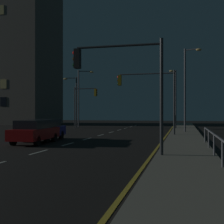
# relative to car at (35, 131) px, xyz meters

# --- Properties ---
(ground_plane) EXTENTS (112.00, 112.00, 0.00)m
(ground_plane) POSITION_rel_car_xyz_m (2.31, 0.63, -0.82)
(ground_plane) COLOR black
(ground_plane) RESTS_ON ground
(sidewalk_right) EXTENTS (2.75, 77.00, 0.14)m
(sidewalk_right) POSITION_rel_car_xyz_m (9.79, 0.63, -0.75)
(sidewalk_right) COLOR gray
(sidewalk_right) RESTS_ON ground
(lane_markings_center) EXTENTS (0.14, 50.00, 0.01)m
(lane_markings_center) POSITION_rel_car_xyz_m (2.31, 4.13, -0.82)
(lane_markings_center) COLOR silver
(lane_markings_center) RESTS_ON ground
(lane_edge_line) EXTENTS (0.14, 53.00, 0.01)m
(lane_edge_line) POSITION_rel_car_xyz_m (8.16, 5.63, -0.82)
(lane_edge_line) COLOR gold
(lane_edge_line) RESTS_ON ground
(car) EXTENTS (2.03, 4.48, 1.57)m
(car) POSITION_rel_car_xyz_m (0.00, 0.00, 0.00)
(car) COLOR #B71414
(car) RESTS_ON ground
(car_oncoming) EXTENTS (2.04, 4.49, 1.57)m
(car_oncoming) POSITION_rel_car_xyz_m (-0.34, 2.14, 0.00)
(car_oncoming) COLOR navy
(car_oncoming) RESTS_ON ground
(traffic_light_far_right) EXTENTS (4.41, 0.34, 5.35)m
(traffic_light_far_right) POSITION_rel_car_xyz_m (6.79, -4.32, 3.11)
(traffic_light_far_right) COLOR #2D3033
(traffic_light_far_right) RESTS_ON sidewalk_right
(traffic_light_overhead_east) EXTENTS (3.21, 0.46, 5.37)m
(traffic_light_overhead_east) POSITION_rel_car_xyz_m (-2.70, 18.17, 2.92)
(traffic_light_overhead_east) COLOR #2D3033
(traffic_light_overhead_east) RESTS_ON ground
(traffic_light_far_center) EXTENTS (5.22, 0.34, 5.65)m
(traffic_light_far_center) POSITION_rel_car_xyz_m (6.65, 8.56, 3.36)
(traffic_light_far_center) COLOR #2D3033
(traffic_light_far_center) RESTS_ON sidewalk_right
(street_lamp_across_street) EXTENTS (1.68, 0.75, 8.32)m
(street_lamp_across_street) POSITION_rel_car_xyz_m (10.02, 12.54, 4.22)
(street_lamp_across_street) COLOR #4C4C51
(street_lamp_across_street) RESTS_ON sidewalk_right
(street_lamp_mid_block) EXTENTS (2.09, 0.76, 7.91)m
(street_lamp_mid_block) POSITION_rel_car_xyz_m (-4.11, 20.86, 3.90)
(street_lamp_mid_block) COLOR #4C4C51
(street_lamp_mid_block) RESTS_ON ground
(street_lamp_far_end) EXTENTS (0.82, 1.51, 7.18)m
(street_lamp_far_end) POSITION_rel_car_xyz_m (8.63, 19.56, 3.61)
(street_lamp_far_end) COLOR #4C4C51
(street_lamp_far_end) RESTS_ON sidewalk_right
(street_lamp_corner) EXTENTS (1.81, 0.55, 6.80)m
(street_lamp_corner) POSITION_rel_car_xyz_m (-4.48, 19.30, 3.29)
(street_lamp_corner) COLOR #2D3033
(street_lamp_corner) RESTS_ON ground
(building_distant) EXTENTS (15.97, 11.24, 24.56)m
(building_distant) POSITION_rel_car_xyz_m (-21.07, 30.28, 11.46)
(building_distant) COLOR #6B6056
(building_distant) RESTS_ON ground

